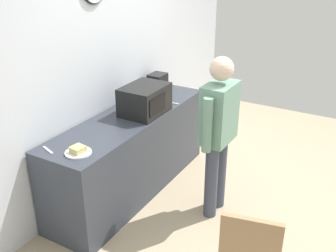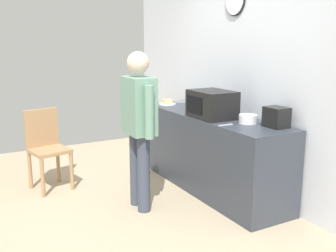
{
  "view_description": "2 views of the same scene",
  "coord_description": "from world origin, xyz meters",
  "px_view_note": "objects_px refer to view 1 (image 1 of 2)",
  "views": [
    {
      "loc": [
        -3.32,
        -1.02,
        2.51
      ],
      "look_at": [
        -0.13,
        0.81,
        0.83
      ],
      "focal_mm": 42.32,
      "sensor_mm": 36.0,
      "label": 1
    },
    {
      "loc": [
        3.4,
        -1.36,
        1.72
      ],
      "look_at": [
        -0.3,
        0.69,
        0.8
      ],
      "focal_mm": 42.02,
      "sensor_mm": 36.0,
      "label": 2
    }
  ],
  "objects_px": {
    "fork_utensil": "(172,103)",
    "person_standing": "(218,127)",
    "salad_bowl": "(154,95)",
    "sandwich_plate": "(78,151)",
    "microwave": "(145,100)",
    "toaster": "(158,82)",
    "spoon_utensil": "(48,150)"
  },
  "relations": [
    {
      "from": "fork_utensil",
      "to": "person_standing",
      "type": "relative_size",
      "value": 0.1
    },
    {
      "from": "salad_bowl",
      "to": "fork_utensil",
      "type": "bearing_deg",
      "value": -98.02
    },
    {
      "from": "sandwich_plate",
      "to": "fork_utensil",
      "type": "xyz_separation_m",
      "value": [
        1.43,
        -0.11,
        -0.02
      ]
    },
    {
      "from": "salad_bowl",
      "to": "microwave",
      "type": "bearing_deg",
      "value": -160.41
    },
    {
      "from": "person_standing",
      "to": "toaster",
      "type": "bearing_deg",
      "value": 56.31
    },
    {
      "from": "spoon_utensil",
      "to": "microwave",
      "type": "bearing_deg",
      "value": -13.63
    },
    {
      "from": "microwave",
      "to": "sandwich_plate",
      "type": "xyz_separation_m",
      "value": [
        -1.04,
        0.01,
        -0.13
      ]
    },
    {
      "from": "toaster",
      "to": "fork_utensil",
      "type": "bearing_deg",
      "value": -129.75
    },
    {
      "from": "toaster",
      "to": "fork_utensil",
      "type": "height_order",
      "value": "toaster"
    },
    {
      "from": "spoon_utensil",
      "to": "sandwich_plate",
      "type": "bearing_deg",
      "value": -71.13
    },
    {
      "from": "sandwich_plate",
      "to": "toaster",
      "type": "xyz_separation_m",
      "value": [
        1.74,
        0.26,
        0.08
      ]
    },
    {
      "from": "microwave",
      "to": "person_standing",
      "type": "height_order",
      "value": "person_standing"
    },
    {
      "from": "fork_utensil",
      "to": "spoon_utensil",
      "type": "xyz_separation_m",
      "value": [
        -1.52,
        0.38,
        0.0
      ]
    },
    {
      "from": "sandwich_plate",
      "to": "person_standing",
      "type": "xyz_separation_m",
      "value": [
        0.99,
        -0.87,
        0.03
      ]
    },
    {
      "from": "toaster",
      "to": "fork_utensil",
      "type": "xyz_separation_m",
      "value": [
        -0.31,
        -0.38,
        -0.1
      ]
    },
    {
      "from": "microwave",
      "to": "person_standing",
      "type": "relative_size",
      "value": 0.31
    },
    {
      "from": "toaster",
      "to": "fork_utensil",
      "type": "relative_size",
      "value": 1.29
    },
    {
      "from": "microwave",
      "to": "toaster",
      "type": "xyz_separation_m",
      "value": [
        0.7,
        0.27,
        -0.05
      ]
    },
    {
      "from": "microwave",
      "to": "fork_utensil",
      "type": "relative_size",
      "value": 2.94
    },
    {
      "from": "toaster",
      "to": "person_standing",
      "type": "xyz_separation_m",
      "value": [
        -0.75,
        -1.13,
        -0.05
      ]
    },
    {
      "from": "microwave",
      "to": "toaster",
      "type": "distance_m",
      "value": 0.76
    },
    {
      "from": "salad_bowl",
      "to": "spoon_utensil",
      "type": "distance_m",
      "value": 1.56
    },
    {
      "from": "sandwich_plate",
      "to": "spoon_utensil",
      "type": "xyz_separation_m",
      "value": [
        -0.09,
        0.26,
        -0.02
      ]
    },
    {
      "from": "salad_bowl",
      "to": "person_standing",
      "type": "height_order",
      "value": "person_standing"
    },
    {
      "from": "microwave",
      "to": "fork_utensil",
      "type": "xyz_separation_m",
      "value": [
        0.39,
        -0.1,
        -0.15
      ]
    },
    {
      "from": "microwave",
      "to": "person_standing",
      "type": "xyz_separation_m",
      "value": [
        -0.05,
        -0.86,
        -0.1
      ]
    },
    {
      "from": "person_standing",
      "to": "fork_utensil",
      "type": "bearing_deg",
      "value": 59.72
    },
    {
      "from": "toaster",
      "to": "person_standing",
      "type": "bearing_deg",
      "value": -123.69
    },
    {
      "from": "spoon_utensil",
      "to": "person_standing",
      "type": "distance_m",
      "value": 1.56
    },
    {
      "from": "fork_utensil",
      "to": "sandwich_plate",
      "type": "bearing_deg",
      "value": 175.44
    },
    {
      "from": "sandwich_plate",
      "to": "spoon_utensil",
      "type": "height_order",
      "value": "sandwich_plate"
    },
    {
      "from": "salad_bowl",
      "to": "spoon_utensil",
      "type": "bearing_deg",
      "value": 175.53
    }
  ]
}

